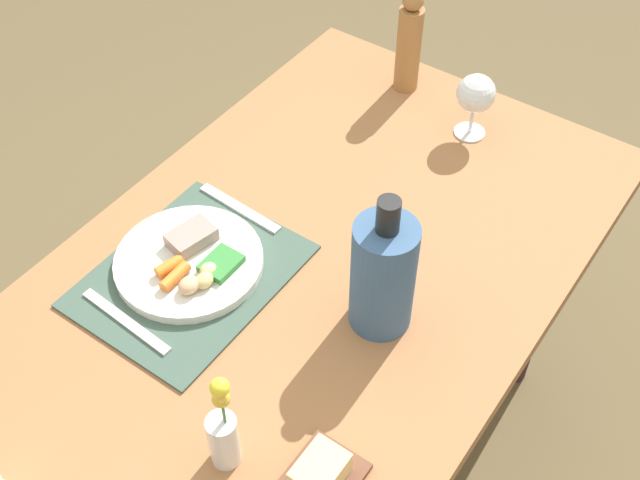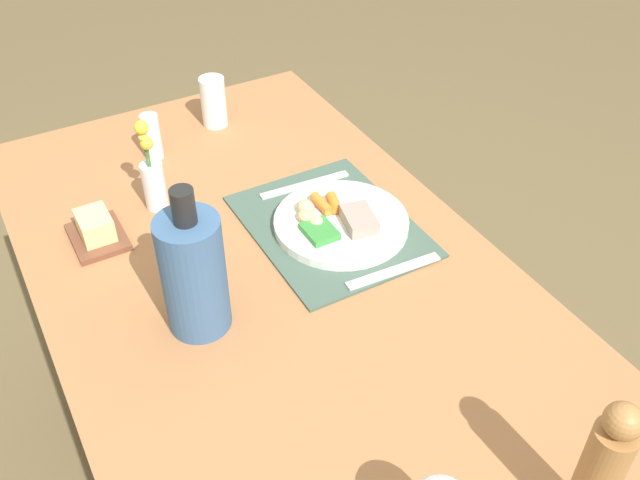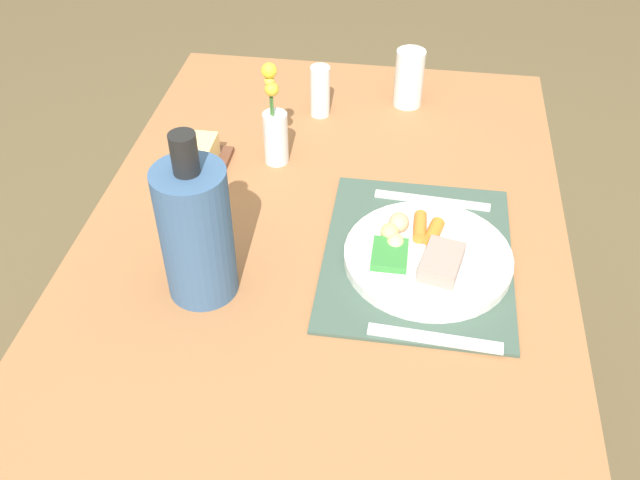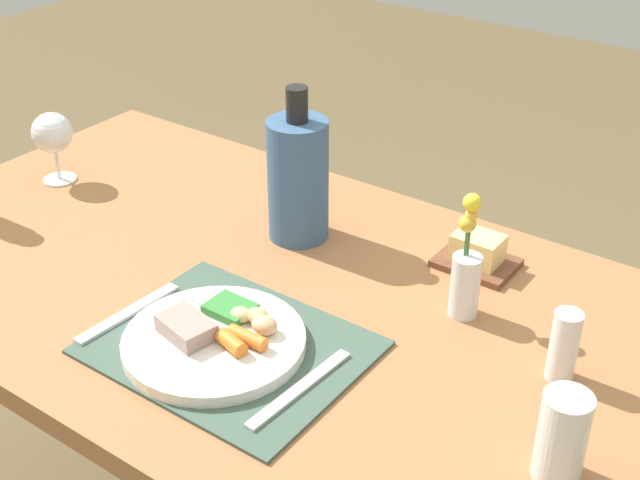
{
  "view_description": "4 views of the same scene",
  "coord_description": "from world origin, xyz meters",
  "views": [
    {
      "loc": [
        0.71,
        0.57,
        1.88
      ],
      "look_at": [
        -0.05,
        0.04,
        0.88
      ],
      "focal_mm": 45.49,
      "sensor_mm": 36.0,
      "label": 1
    },
    {
      "loc": [
        -0.88,
        0.4,
        1.66
      ],
      "look_at": [
        0.0,
        -0.09,
        0.82
      ],
      "focal_mm": 39.93,
      "sensor_mm": 36.0,
      "label": 2
    },
    {
      "loc": [
        -0.79,
        -0.13,
        1.55
      ],
      "look_at": [
        0.05,
        -0.0,
        0.81
      ],
      "focal_mm": 39.88,
      "sensor_mm": 36.0,
      "label": 3
    },
    {
      "loc": [
        0.78,
        -0.9,
        1.55
      ],
      "look_at": [
        0.1,
        0.03,
        0.87
      ],
      "focal_mm": 48.54,
      "sensor_mm": 36.0,
      "label": 4
    }
  ],
  "objects": [
    {
      "name": "dining_table",
      "position": [
        0.0,
        0.0,
        0.67
      ],
      "size": [
        1.45,
        0.82,
        0.77
      ],
      "color": "#A36940",
      "rests_on": "ground_plane"
    },
    {
      "name": "placemat",
      "position": [
        0.08,
        -0.16,
        0.77
      ],
      "size": [
        0.38,
        0.3,
        0.01
      ],
      "primitive_type": "cube",
      "color": "#405749",
      "rests_on": "dining_table"
    },
    {
      "name": "dinner_plate",
      "position": [
        0.06,
        -0.17,
        0.79
      ],
      "size": [
        0.27,
        0.27,
        0.05
      ],
      "color": "white",
      "rests_on": "placemat"
    },
    {
      "name": "fork",
      "position": [
        -0.1,
        -0.19,
        0.78
      ],
      "size": [
        0.03,
        0.19,
        0.0
      ],
      "primitive_type": "cube",
      "rotation": [
        0.0,
        0.0,
        -0.06
      ],
      "color": "silver",
      "rests_on": "placemat"
    },
    {
      "name": "knife",
      "position": [
        0.22,
        -0.18,
        0.78
      ],
      "size": [
        0.03,
        0.2,
        0.0
      ],
      "primitive_type": "cube",
      "rotation": [
        0.0,
        0.0,
        -0.06
      ],
      "color": "silver",
      "rests_on": "placemat"
    },
    {
      "name": "cooler_bottle",
      "position": [
        -0.04,
        0.17,
        0.88
      ],
      "size": [
        0.11,
        0.11,
        0.28
      ],
      "color": "#3A5C85",
      "rests_on": "dining_table"
    },
    {
      "name": "water_tumbler",
      "position": [
        0.56,
        -0.12,
        0.82
      ],
      "size": [
        0.06,
        0.06,
        0.12
      ],
      "color": "silver",
      "rests_on": "dining_table"
    },
    {
      "name": "butter_dish",
      "position": [
        0.27,
        0.26,
        0.79
      ],
      "size": [
        0.13,
        0.1,
        0.06
      ],
      "color": "brown",
      "rests_on": "dining_table"
    },
    {
      "name": "salt_shaker",
      "position": [
        0.49,
        0.06,
        0.82
      ],
      "size": [
        0.04,
        0.04,
        0.11
      ],
      "primitive_type": "cylinder",
      "color": "white",
      "rests_on": "dining_table"
    },
    {
      "name": "flower_vase",
      "position": [
        0.31,
        0.12,
        0.84
      ],
      "size": [
        0.05,
        0.05,
        0.21
      ],
      "color": "silver",
      "rests_on": "dining_table"
    }
  ]
}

